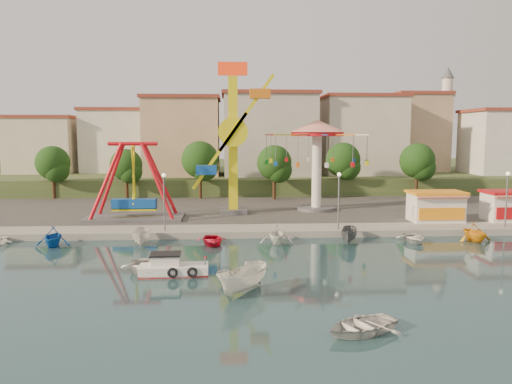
{
  "coord_description": "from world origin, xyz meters",
  "views": [
    {
      "loc": [
        -2.21,
        -32.16,
        9.39
      ],
      "look_at": [
        0.39,
        14.0,
        4.0
      ],
      "focal_mm": 35.0,
      "sensor_mm": 36.0,
      "label": 1
    }
  ],
  "objects": [
    {
      "name": "ground",
      "position": [
        0.0,
        0.0,
        0.0
      ],
      "size": [
        200.0,
        200.0,
        0.0
      ],
      "primitive_type": "plane",
      "color": "#142E37",
      "rests_on": "ground"
    },
    {
      "name": "quay_deck",
      "position": [
        0.0,
        62.0,
        0.3
      ],
      "size": [
        200.0,
        100.0,
        0.6
      ],
      "primitive_type": "cube",
      "color": "#9E998E",
      "rests_on": "ground"
    },
    {
      "name": "asphalt_pad",
      "position": [
        0.0,
        30.0,
        0.6
      ],
      "size": [
        90.0,
        28.0,
        0.01
      ],
      "primitive_type": "cube",
      "color": "#4C4944",
      "rests_on": "quay_deck"
    },
    {
      "name": "hill_terrace",
      "position": [
        0.0,
        67.0,
        1.5
      ],
      "size": [
        200.0,
        60.0,
        3.0
      ],
      "primitive_type": "cube",
      "color": "#384C26",
      "rests_on": "ground"
    },
    {
      "name": "pirate_ship_ride",
      "position": [
        -11.92,
        19.66,
        4.39
      ],
      "size": [
        10.0,
        5.0,
        8.0
      ],
      "color": "#59595E",
      "rests_on": "quay_deck"
    },
    {
      "name": "kamikaze_tower",
      "position": [
        -1.33,
        22.65,
        8.51
      ],
      "size": [
        6.1,
        3.1,
        16.5
      ],
      "color": "#59595E",
      "rests_on": "quay_deck"
    },
    {
      "name": "wave_swinger",
      "position": [
        7.96,
        24.48,
        8.2
      ],
      "size": [
        11.6,
        11.6,
        10.4
      ],
      "color": "#59595E",
      "rests_on": "quay_deck"
    },
    {
      "name": "booth_left",
      "position": [
        18.69,
        16.49,
        2.16
      ],
      "size": [
        5.4,
        3.78,
        3.08
      ],
      "color": "white",
      "rests_on": "quay_deck"
    },
    {
      "name": "booth_mid",
      "position": [
        26.5,
        16.49,
        2.16
      ],
      "size": [
        5.4,
        3.78,
        3.08
      ],
      "color": "white",
      "rests_on": "quay_deck"
    },
    {
      "name": "lamp_post_1",
      "position": [
        -8.0,
        13.0,
        3.1
      ],
      "size": [
        0.14,
        0.14,
        5.0
      ],
      "primitive_type": "cylinder",
      "color": "#59595E",
      "rests_on": "quay_deck"
    },
    {
      "name": "lamp_post_2",
      "position": [
        8.0,
        13.0,
        3.1
      ],
      "size": [
        0.14,
        0.14,
        5.0
      ],
      "primitive_type": "cylinder",
      "color": "#59595E",
      "rests_on": "quay_deck"
    },
    {
      "name": "lamp_post_3",
      "position": [
        24.0,
        13.0,
        3.1
      ],
      "size": [
        0.14,
        0.14,
        5.0
      ],
      "primitive_type": "cylinder",
      "color": "#59595E",
      "rests_on": "quay_deck"
    },
    {
      "name": "tree_0",
      "position": [
        -26.0,
        36.98,
        5.47
      ],
      "size": [
        4.6,
        4.6,
        7.19
      ],
      "color": "#382314",
      "rests_on": "quay_deck"
    },
    {
      "name": "tree_1",
      "position": [
        -16.0,
        36.24,
        5.2
      ],
      "size": [
        4.35,
        4.35,
        6.8
      ],
      "color": "#382314",
      "rests_on": "quay_deck"
    },
    {
      "name": "tree_2",
      "position": [
        -6.0,
        35.81,
        5.92
      ],
      "size": [
        5.02,
        5.02,
        7.85
      ],
      "color": "#382314",
      "rests_on": "quay_deck"
    },
    {
      "name": "tree_3",
      "position": [
        4.0,
        34.36,
        5.55
      ],
      "size": [
        4.68,
        4.68,
        7.32
      ],
      "color": "#382314",
      "rests_on": "quay_deck"
    },
    {
      "name": "tree_4",
      "position": [
        14.0,
        37.35,
        5.75
      ],
      "size": [
        4.86,
        4.86,
        7.6
      ],
      "color": "#382314",
      "rests_on": "quay_deck"
    },
    {
      "name": "tree_5",
      "position": [
        24.0,
        35.54,
        5.71
      ],
      "size": [
        4.83,
        4.83,
        7.54
      ],
      "color": "#382314",
      "rests_on": "quay_deck"
    },
    {
      "name": "building_0",
      "position": [
        -33.37,
        46.06,
        8.93
      ],
      "size": [
        9.26,
        9.53,
        11.87
      ],
      "primitive_type": "cube",
      "color": "beige",
      "rests_on": "hill_terrace"
    },
    {
      "name": "building_1",
      "position": [
        -21.33,
        51.38,
        7.32
      ],
      "size": [
        12.33,
        9.01,
        8.63
      ],
      "primitive_type": "cube",
      "color": "silver",
      "rests_on": "hill_terrace"
    },
    {
      "name": "building_2",
      "position": [
        -8.19,
        51.96,
        8.62
      ],
      "size": [
        11.95,
        9.28,
        11.23
      ],
      "primitive_type": "cube",
      "color": "tan",
      "rests_on": "hill_terrace"
    },
    {
      "name": "building_3",
      "position": [
        5.6,
        48.8,
        7.6
      ],
      "size": [
        12.59,
        10.5,
        9.2
      ],
      "primitive_type": "cube",
      "color": "beige",
      "rests_on": "hill_terrace"
    },
    {
      "name": "building_4",
      "position": [
        19.07,
        52.2,
        7.62
      ],
      "size": [
        10.75,
        9.23,
        9.24
      ],
      "primitive_type": "cube",
      "color": "beige",
      "rests_on": "hill_terrace"
    },
    {
      "name": "building_5",
      "position": [
        32.37,
        50.33,
        8.61
      ],
      "size": [
        12.77,
        10.96,
        11.21
      ],
      "primitive_type": "cube",
      "color": "tan",
      "rests_on": "hill_terrace"
    },
    {
      "name": "building_6",
      "position": [
        44.15,
        48.77,
        9.18
      ],
      "size": [
        8.23,
        8.98,
        12.36
      ],
      "primitive_type": "cube",
      "color": "silver",
      "rests_on": "hill_terrace"
    },
    {
      "name": "minaret",
      "position": [
        36.0,
        54.0,
        12.55
      ],
      "size": [
        2.8,
        2.8,
        18.0
      ],
      "color": "silver",
      "rests_on": "hill_terrace"
    },
    {
      "name": "cabin_motorboat",
      "position": [
        -5.98,
        0.61,
        0.43
      ],
      "size": [
        4.62,
        1.98,
        1.6
      ],
      "rotation": [
        0.0,
        0.0,
        0.04
      ],
      "color": "white",
      "rests_on": "ground"
    },
    {
      "name": "rowboat_a",
      "position": [
        -8.05,
        1.43,
        0.4
      ],
      "size": [
        3.78,
        4.48,
        0.79
      ],
      "primitive_type": "imported",
      "rotation": [
        0.0,
        0.0,
        0.31
      ],
      "color": "silver",
      "rests_on": "ground"
    },
    {
      "name": "rowboat_b",
      "position": [
        4.03,
        -9.78,
        0.39
      ],
      "size": [
        4.6,
        4.1,
        0.79
      ],
      "primitive_type": "imported",
      "rotation": [
        0.0,
        0.0,
        -1.12
      ],
      "color": "silver",
      "rests_on": "ground"
    },
    {
      "name": "skiff",
      "position": [
        -1.36,
        -3.55,
        0.85
      ],
      "size": [
        3.98,
        4.48,
        1.69
      ],
      "primitive_type": "imported",
      "rotation": [
        0.0,
        0.0,
        -0.66
      ],
      "color": "silver",
      "rests_on": "ground"
    },
    {
      "name": "moored_boat_1",
      "position": [
        -16.91,
        9.8,
        0.86
      ],
      "size": [
        3.23,
        3.61,
        1.72
      ],
      "primitive_type": "imported",
      "rotation": [
        0.0,
        0.0,
        0.13
      ],
      "color": "blue",
      "rests_on": "ground"
    },
    {
      "name": "moored_boat_2",
      "position": [
        -9.57,
        9.8,
        0.71
      ],
      "size": [
        1.79,
        3.83,
        1.43
      ],
      "primitive_type": "imported",
      "rotation": [
        0.0,
        0.0,
        0.11
      ],
      "color": "silver",
      "rests_on": "ground"
    },
    {
      "name": "moored_boat_3",
      "position": [
        -3.6,
        9.8,
        0.37
      ],
      "size": [
        2.94,
        3.85,
        0.74
      ],
      "primitive_type": "imported",
      "rotation": [
        0.0,
        0.0,
        0.11
      ],
      "color": "red",
      "rests_on": "ground"
    },
    {
      "name": "moored_boat_4",
      "position": [
        1.95,
        9.8,
        0.87
      ],
      "size": [
        3.18,
        3.59,
        1.75
      ],
      "primitive_type": "imported",
      "rotation": [
        0.0,
        0.0,
        -0.1
      ],
      "color": "white",
      "rests_on": "ground"
    },
    {
      "name": "moored_boat_5",
      "position": [
        8.27,
        9.8,
        0.69
      ],
      "size": [
        2.36,
        3.82,
        1.38
      ],
      "primitive_type": "imported",
      "rotation": [
        0.0,
        0.0,
        -0.31
      ],
      "color": "#535358",
      "rests_on": "ground"
    },
    {
      "name": "moored_boat_6",
      "position": [
        13.98,
        9.8,
        0.36
      ],
      "size": [
        2.67,
        3.61,
        0.72
      ],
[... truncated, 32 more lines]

